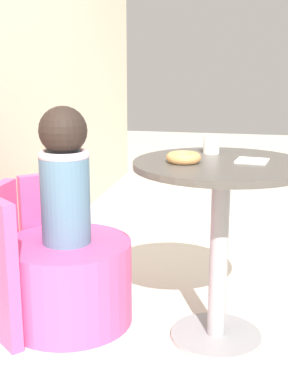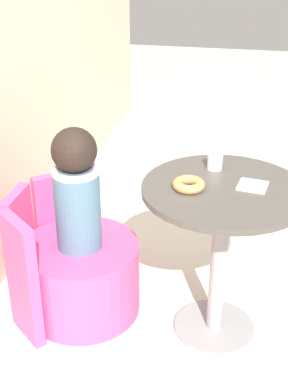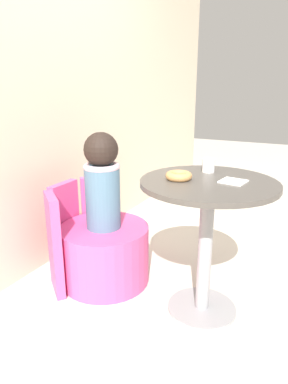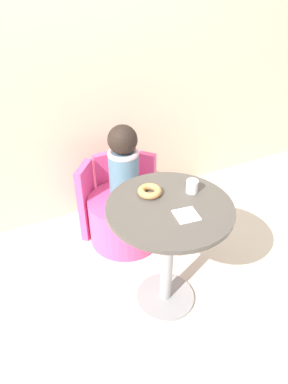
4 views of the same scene
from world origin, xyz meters
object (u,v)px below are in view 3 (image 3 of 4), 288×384
round_table (206,216)px  cup (208,165)px  child_figure (102,181)px  tub_chair (105,254)px  donut (179,176)px

round_table → cup: 0.28m
round_table → child_figure: bearing=88.4°
cup → round_table: bearing=-163.0°
child_figure → tub_chair: bearing=76.0°
tub_chair → child_figure: size_ratio=0.95×
tub_chair → child_figure: bearing=-104.0°
child_figure → donut: size_ratio=4.34×
child_figure → donut: 0.50m
tub_chair → cup: cup is taller
tub_chair → cup: bearing=-75.1°
round_table → tub_chair: 0.72m
round_table → cup: bearing=17.0°
tub_chair → donut: (-0.06, -0.49, 0.56)m
tub_chair → child_figure: (-0.00, -0.00, 0.46)m
round_table → cup: size_ratio=10.24×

